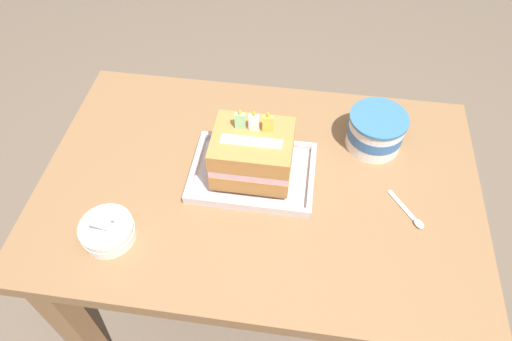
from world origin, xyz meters
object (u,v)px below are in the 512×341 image
bowl_stack (108,231)px  ice_cream_tub (376,131)px  serving_spoon_near_tray (412,217)px  foil_tray (253,174)px  birthday_cake (253,153)px

bowl_stack → ice_cream_tub: bearing=32.0°
ice_cream_tub → serving_spoon_near_tray: 0.23m
foil_tray → birthday_cake: (0.00, 0.00, 0.07)m
foil_tray → serving_spoon_near_tray: size_ratio=2.79×
serving_spoon_near_tray → ice_cream_tub: bearing=111.7°
bowl_stack → serving_spoon_near_tray: (0.64, 0.14, -0.02)m
foil_tray → bowl_stack: size_ratio=2.50×
foil_tray → bowl_stack: (-0.28, -0.21, 0.01)m
birthday_cake → serving_spoon_near_tray: (0.37, -0.07, -0.08)m
birthday_cake → serving_spoon_near_tray: birthday_cake is taller
ice_cream_tub → serving_spoon_near_tray: size_ratio=1.36×
foil_tray → birthday_cake: 0.07m
ice_cream_tub → bowl_stack: bearing=-148.0°
serving_spoon_near_tray → foil_tray: bearing=169.6°
foil_tray → serving_spoon_near_tray: bearing=-10.4°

